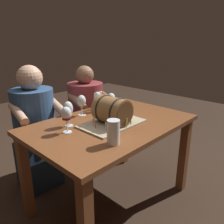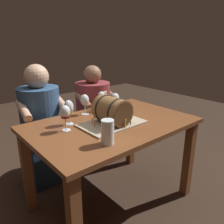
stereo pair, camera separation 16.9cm
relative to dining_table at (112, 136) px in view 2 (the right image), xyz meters
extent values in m
plane|color=#332319|center=(0.00, 0.00, -0.63)|extent=(8.00, 8.00, 0.00)
cube|color=brown|center=(0.00, 0.00, 0.10)|extent=(1.29, 0.85, 0.03)
cube|color=brown|center=(0.59, -0.36, -0.27)|extent=(0.07, 0.07, 0.72)
cube|color=brown|center=(-0.59, 0.36, -0.27)|extent=(0.07, 0.07, 0.72)
cube|color=brown|center=(0.59, 0.36, -0.27)|extent=(0.07, 0.07, 0.72)
cube|color=tan|center=(-0.03, -0.03, 0.12)|extent=(0.49, 0.31, 0.01)
cylinder|color=brown|center=(-0.03, -0.03, 0.23)|extent=(0.20, 0.26, 0.20)
cylinder|color=#4F371E|center=(-0.03, -0.17, 0.23)|extent=(0.18, 0.00, 0.18)
cylinder|color=#4F371E|center=(-0.03, 0.10, 0.23)|extent=(0.18, 0.00, 0.18)
torus|color=black|center=(-0.03, -0.11, 0.23)|extent=(0.22, 0.01, 0.22)
torus|color=black|center=(-0.03, 0.04, 0.23)|extent=(0.22, 0.01, 0.22)
cylinder|color=silver|center=(0.13, -0.04, 0.16)|extent=(0.01, 0.01, 0.05)
sphere|color=#F9C64C|center=(0.13, -0.04, 0.19)|extent=(0.01, 0.01, 0.01)
cylinder|color=black|center=(0.11, 0.03, 0.16)|extent=(0.01, 0.01, 0.06)
sphere|color=#F9C64C|center=(0.11, 0.03, 0.19)|extent=(0.01, 0.01, 0.01)
cylinder|color=#EAD666|center=(0.05, 0.08, 0.15)|extent=(0.01, 0.01, 0.04)
sphere|color=#F9C64C|center=(0.05, 0.08, 0.18)|extent=(0.01, 0.01, 0.01)
cylinder|color=silver|center=(-0.03, 0.11, 0.16)|extent=(0.01, 0.01, 0.06)
sphere|color=#F9C64C|center=(-0.03, 0.11, 0.19)|extent=(0.01, 0.01, 0.01)
cylinder|color=silver|center=(-0.11, 0.08, 0.16)|extent=(0.01, 0.01, 0.05)
sphere|color=#F9C64C|center=(-0.11, 0.08, 0.19)|extent=(0.01, 0.01, 0.01)
cylinder|color=silver|center=(-0.17, 0.02, 0.15)|extent=(0.01, 0.01, 0.05)
sphere|color=#F9C64C|center=(-0.17, 0.02, 0.18)|extent=(0.01, 0.01, 0.01)
cylinder|color=#D64C47|center=(-0.19, -0.02, 0.16)|extent=(0.01, 0.01, 0.06)
sphere|color=#F9C64C|center=(-0.19, -0.02, 0.19)|extent=(0.01, 0.01, 0.01)
cylinder|color=silver|center=(-0.17, -0.10, 0.15)|extent=(0.01, 0.01, 0.05)
sphere|color=#F9C64C|center=(-0.17, -0.10, 0.19)|extent=(0.01, 0.01, 0.01)
cylinder|color=silver|center=(-0.11, -0.15, 0.16)|extent=(0.01, 0.01, 0.06)
sphere|color=#F9C64C|center=(-0.11, -0.15, 0.19)|extent=(0.01, 0.01, 0.01)
cylinder|color=#EAD666|center=(-0.02, -0.17, 0.16)|extent=(0.01, 0.01, 0.06)
sphere|color=#F9C64C|center=(-0.02, -0.17, 0.19)|extent=(0.01, 0.01, 0.01)
cylinder|color=black|center=(0.05, -0.15, 0.16)|extent=(0.01, 0.01, 0.05)
sphere|color=#F9C64C|center=(0.05, -0.15, 0.19)|extent=(0.01, 0.01, 0.01)
cylinder|color=silver|center=(0.11, -0.10, 0.16)|extent=(0.01, 0.01, 0.06)
sphere|color=#F9C64C|center=(0.11, -0.10, 0.19)|extent=(0.01, 0.01, 0.01)
cylinder|color=white|center=(-0.05, 0.31, 0.12)|extent=(0.07, 0.07, 0.00)
cylinder|color=white|center=(-0.05, 0.31, 0.16)|extent=(0.01, 0.01, 0.08)
ellipsoid|color=white|center=(-0.05, 0.31, 0.25)|extent=(0.08, 0.08, 0.10)
cylinder|color=white|center=(0.12, 0.29, 0.12)|extent=(0.07, 0.07, 0.00)
cylinder|color=white|center=(0.12, 0.29, 0.16)|extent=(0.01, 0.01, 0.07)
ellipsoid|color=white|center=(0.12, 0.29, 0.25)|extent=(0.07, 0.07, 0.10)
cylinder|color=pink|center=(0.12, 0.29, 0.22)|extent=(0.06, 0.06, 0.05)
cylinder|color=white|center=(-0.36, 0.09, 0.12)|extent=(0.06, 0.06, 0.00)
cylinder|color=white|center=(-0.36, 0.09, 0.17)|extent=(0.01, 0.01, 0.09)
ellipsoid|color=white|center=(-0.36, 0.09, 0.26)|extent=(0.07, 0.07, 0.10)
cylinder|color=maroon|center=(-0.36, 0.09, 0.23)|extent=(0.06, 0.06, 0.04)
cylinder|color=white|center=(-0.28, 0.18, 0.12)|extent=(0.06, 0.06, 0.00)
cylinder|color=white|center=(-0.28, 0.18, 0.16)|extent=(0.01, 0.01, 0.08)
ellipsoid|color=white|center=(-0.28, 0.18, 0.26)|extent=(0.07, 0.07, 0.11)
cylinder|color=#C6842D|center=(-0.28, 0.18, 0.22)|extent=(0.06, 0.06, 0.04)
cylinder|color=white|center=(0.21, 0.20, 0.12)|extent=(0.07, 0.07, 0.00)
cylinder|color=white|center=(0.21, 0.20, 0.16)|extent=(0.01, 0.01, 0.07)
ellipsoid|color=white|center=(0.21, 0.20, 0.24)|extent=(0.07, 0.07, 0.10)
cylinder|color=beige|center=(0.21, 0.20, 0.21)|extent=(0.06, 0.06, 0.03)
cylinder|color=white|center=(-0.27, -0.28, 0.20)|extent=(0.08, 0.08, 0.16)
cylinder|color=#C6842D|center=(-0.27, -0.28, 0.17)|extent=(0.08, 0.08, 0.10)
cylinder|color=white|center=(-0.27, -0.28, 0.23)|extent=(0.08, 0.08, 0.01)
cube|color=silver|center=(0.18, 0.35, 0.20)|extent=(0.11, 0.04, 0.16)
cube|color=#1B2D46|center=(-0.30, 0.68, -0.41)|extent=(0.34, 0.32, 0.45)
cylinder|color=#2D4C75|center=(-0.30, 0.68, 0.07)|extent=(0.42, 0.42, 0.51)
sphere|color=tan|center=(-0.30, 0.68, 0.43)|extent=(0.22, 0.22, 0.22)
cylinder|color=tan|center=(-0.16, 0.53, 0.18)|extent=(0.11, 0.31, 0.14)
cylinder|color=tan|center=(-0.49, 0.57, 0.18)|extent=(0.11, 0.31, 0.14)
cube|color=#4C1B1E|center=(0.30, 0.68, -0.41)|extent=(0.34, 0.32, 0.45)
cylinder|color=maroon|center=(0.30, 0.68, 0.06)|extent=(0.44, 0.44, 0.48)
sphere|color=brown|center=(0.30, 0.68, 0.39)|extent=(0.19, 0.19, 0.19)
cylinder|color=brown|center=(0.45, 0.52, 0.16)|extent=(0.12, 0.32, 0.14)
cylinder|color=brown|center=(0.11, 0.58, 0.16)|extent=(0.12, 0.32, 0.14)
camera|label=1|loc=(-1.19, -1.15, 0.74)|focal=35.69mm
camera|label=2|loc=(-1.07, -1.26, 0.74)|focal=35.69mm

